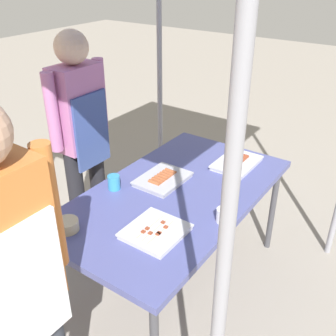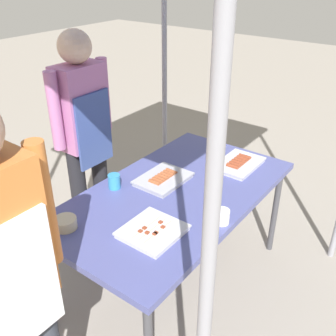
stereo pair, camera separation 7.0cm
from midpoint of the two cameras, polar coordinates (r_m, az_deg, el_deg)
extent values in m
plane|color=gray|center=(2.89, 0.12, -16.15)|extent=(18.00, 18.00, 0.00)
cube|color=#4C518C|center=(2.43, 0.14, -3.85)|extent=(1.60, 0.90, 0.04)
cylinder|color=#3F3F44|center=(3.05, 14.30, -5.80)|extent=(0.04, 0.04, 0.71)
cylinder|color=#3F3F44|center=(2.48, -18.01, -15.82)|extent=(0.04, 0.04, 0.71)
cylinder|color=#3F3F44|center=(3.34, 1.89, -1.61)|extent=(0.04, 0.04, 0.71)
cylinder|color=gray|center=(1.19, 5.95, -17.95)|extent=(0.04, 0.04, 2.35)
cylinder|color=gray|center=(3.40, -1.84, 13.97)|extent=(0.04, 0.04, 2.35)
cube|color=silver|center=(2.75, 9.22, 0.60)|extent=(0.34, 0.23, 0.02)
cube|color=silver|center=(2.74, 9.24, 0.89)|extent=(0.36, 0.25, 0.01)
cylinder|color=brown|center=(2.67, 8.42, 0.37)|extent=(0.03, 0.09, 0.03)
cylinder|color=brown|center=(2.69, 8.76, 0.66)|extent=(0.03, 0.09, 0.03)
cylinder|color=brown|center=(2.72, 9.09, 0.94)|extent=(0.03, 0.09, 0.03)
cylinder|color=brown|center=(2.75, 9.42, 1.21)|extent=(0.03, 0.09, 0.03)
cylinder|color=brown|center=(2.78, 9.75, 1.49)|extent=(0.03, 0.09, 0.03)
cylinder|color=brown|center=(2.81, 10.06, 1.75)|extent=(0.03, 0.09, 0.03)
cube|color=silver|center=(2.07, -2.82, -9.37)|extent=(0.29, 0.27, 0.02)
cube|color=silver|center=(2.06, -2.83, -9.02)|extent=(0.30, 0.29, 0.01)
cylinder|color=tan|center=(2.04, -2.02, -9.29)|extent=(0.23, 0.01, 0.01)
cube|color=brown|center=(2.07, -1.31, -8.70)|extent=(0.02, 0.02, 0.02)
cube|color=brown|center=(2.03, -2.32, -9.53)|extent=(0.02, 0.02, 0.02)
cube|color=brown|center=(2.03, -2.48, -9.67)|extent=(0.02, 0.02, 0.02)
cylinder|color=tan|center=(2.06, -2.83, -8.93)|extent=(0.23, 0.01, 0.01)
cube|color=brown|center=(2.03, -3.59, -9.54)|extent=(0.02, 0.02, 0.02)
cube|color=brown|center=(2.10, -1.69, -8.01)|extent=(0.02, 0.02, 0.02)
cylinder|color=tan|center=(2.08, -3.63, -8.58)|extent=(0.23, 0.01, 0.01)
cube|color=brown|center=(2.05, -4.59, -9.33)|extent=(0.02, 0.02, 0.02)
cube|color=brown|center=(2.07, -4.00, -8.87)|extent=(0.02, 0.02, 0.02)
cube|color=#ADADB2|center=(2.52, -1.57, -1.78)|extent=(0.33, 0.25, 0.02)
cube|color=#ADADB2|center=(2.51, -1.58, -1.47)|extent=(0.34, 0.26, 0.01)
cylinder|color=#9E512D|center=(2.45, -2.81, -2.17)|extent=(0.03, 0.08, 0.03)
cylinder|color=#9E512D|center=(2.47, -2.39, -1.88)|extent=(0.03, 0.08, 0.03)
cylinder|color=#9E512D|center=(2.49, -1.98, -1.60)|extent=(0.03, 0.08, 0.03)
cylinder|color=#9E512D|center=(2.51, -1.58, -1.32)|extent=(0.03, 0.08, 0.03)
cylinder|color=#9E512D|center=(2.53, -1.18, -1.04)|extent=(0.03, 0.08, 0.03)
cylinder|color=#9E512D|center=(2.55, -0.79, -0.77)|extent=(0.03, 0.08, 0.03)
cylinder|color=#9E512D|center=(2.57, -0.41, -0.51)|extent=(0.03, 0.08, 0.03)
cylinder|color=#BFB28C|center=(2.16, -15.32, -8.03)|extent=(0.12, 0.12, 0.06)
cylinder|color=#338CBF|center=(2.45, -8.67, -2.08)|extent=(0.08, 0.08, 0.09)
cylinder|color=white|center=(2.16, 7.17, -6.84)|extent=(0.08, 0.08, 0.08)
cylinder|color=black|center=(3.03, -13.63, -4.70)|extent=(0.12, 0.12, 0.82)
cylinder|color=black|center=(3.15, -10.71, -2.94)|extent=(0.12, 0.12, 0.82)
cube|color=#B26B9E|center=(2.78, -13.62, 8.51)|extent=(0.34, 0.20, 0.58)
cube|color=#384C8C|center=(2.76, -11.72, 5.28)|extent=(0.30, 0.02, 0.52)
cylinder|color=#B26B9E|center=(2.64, -17.19, 7.63)|extent=(0.08, 0.08, 0.52)
cylinder|color=#B26B9E|center=(2.91, -10.49, 10.36)|extent=(0.08, 0.08, 0.52)
sphere|color=#D8B293|center=(2.68, -14.63, 16.62)|extent=(0.22, 0.22, 0.22)
cube|color=#CC7233|center=(1.51, -24.30, -10.11)|extent=(0.34, 0.20, 0.60)
cube|color=white|center=(1.53, -20.82, -16.24)|extent=(0.30, 0.02, 0.54)
cylinder|color=#CC7233|center=(1.58, -17.96, -5.52)|extent=(0.08, 0.08, 0.54)
camera|label=1|loc=(0.04, -90.85, -0.47)|focal=41.99mm
camera|label=2|loc=(0.04, 89.15, 0.47)|focal=41.99mm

